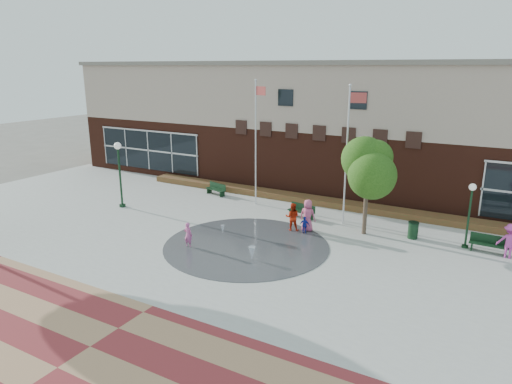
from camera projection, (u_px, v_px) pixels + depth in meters
The scene contains 22 objects.
ground at pixel (213, 267), 20.72m from camera, with size 120.00×120.00×0.00m, color #666056.
plaza_concrete at pixel (256, 239), 24.07m from camera, with size 46.00×18.00×0.01m, color #A8A8A0.
paver_band at pixel (90, 347), 14.84m from camera, with size 46.00×6.00×0.01m, color maroon.
splash_pad at pixel (246, 246), 23.23m from camera, with size 8.40×8.40×0.01m, color #383A3D.
library_building at pixel (344, 124), 34.15m from camera, with size 44.40×10.40×9.20m.
flower_bed at pixel (312, 203), 30.45m from camera, with size 26.00×1.20×0.40m, color maroon.
flagpole_left at pixel (256, 137), 28.98m from camera, with size 0.92×0.34×8.08m.
flagpole_right at pixel (348, 148), 25.26m from camera, with size 0.96×0.29×7.93m.
lamp_left at pixel (119, 167), 28.93m from camera, with size 0.45×0.45×4.24m.
lamp_right at pixel (470, 208), 22.41m from camera, with size 0.35×0.35×3.34m.
bench_left at pixel (216, 191), 32.28m from camera, with size 1.74×0.89×0.85m.
bench_mid at pixel (301, 214), 27.37m from camera, with size 1.76×0.77×0.85m.
bench_right at pixel (488, 247), 22.26m from camera, with size 1.77×0.55×0.88m.
trash_can at pixel (413, 230), 24.08m from camera, with size 0.56×0.56×0.92m.
tree_mid at pixel (368, 162), 23.79m from camera, with size 3.27×3.27×5.51m.
water_jet_a at pixel (252, 260), 21.49m from camera, with size 0.33×0.33×0.65m, color white.
water_jet_b at pixel (223, 234), 24.87m from camera, with size 0.21×0.21×0.47m, color white.
child_splash at pixel (188, 235), 22.89m from camera, with size 0.48×0.31×1.30m, color #CE5796.
adult_red at pixel (292, 217), 25.15m from camera, with size 0.77×0.60×1.59m, color #B3220B.
adult_pink at pixel (308, 216), 25.07m from camera, with size 0.88×0.57×1.80m, color #C65079.
child_blue at pixel (305, 225), 24.79m from camera, with size 0.56×0.23×0.96m, color #1828A8.
person_bench at pixel (510, 241), 21.52m from camera, with size 1.10×0.63×1.71m, color #CA3FA7.
Camera 1 is at (11.08, -15.62, 8.83)m, focal length 32.00 mm.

